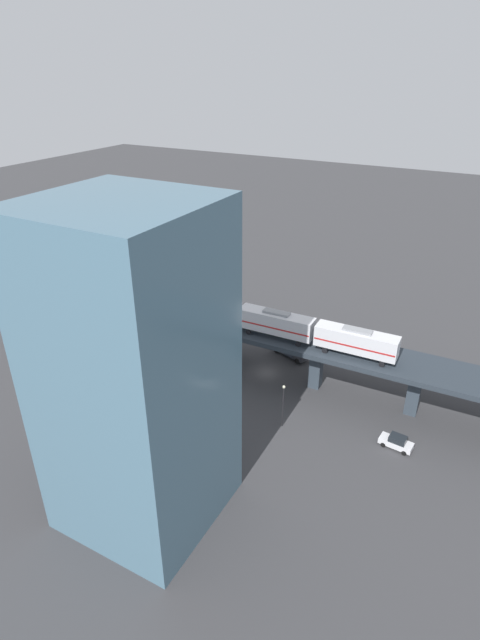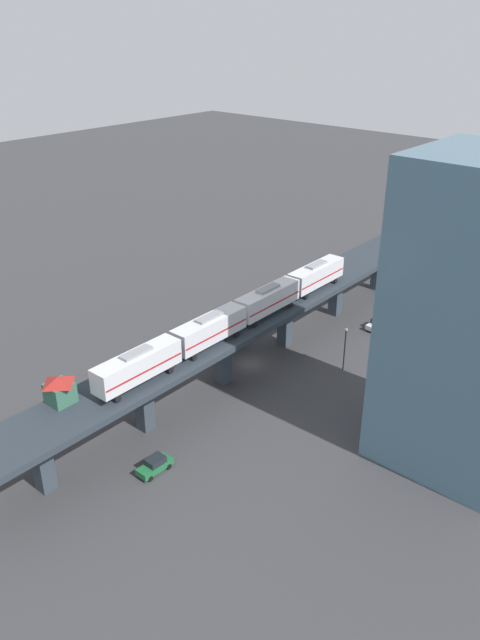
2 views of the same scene
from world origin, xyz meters
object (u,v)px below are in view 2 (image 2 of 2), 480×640
street_car_white (377,324)px  subway_train (240,313)px  street_lamp (345,346)px  office_tower (473,319)px  signal_hut (59,389)px  street_car_green (155,465)px  delivery_truck (223,337)px

street_car_white → subway_train: bearing=76.3°
street_lamp → office_tower: (-20.52, 7.83, 13.89)m
subway_train → street_car_white: size_ratio=10.92×
street_lamp → subway_train: bearing=51.0°
subway_train → signal_hut: 27.59m
street_car_green → signal_hut: bearing=29.0°
street_car_white → street_car_green: bearing=89.5°
subway_train → delivery_truck: size_ratio=6.61×
street_car_green → street_lamp: (-3.60, -34.36, 3.17)m
subway_train → street_car_green: 24.97m
street_car_green → subway_train: bearing=-74.1°
signal_hut → street_car_green: (-9.50, -5.28, -8.96)m
street_car_white → street_lamp: size_ratio=0.66×
signal_hut → street_lamp: size_ratio=0.49×
signal_hut → street_car_green: size_ratio=0.77×
signal_hut → street_lamp: 42.15m
subway_train → street_lamp: 17.06m
street_car_white → street_lamp: 16.06m
street_car_green → street_car_white: bearing=-90.5°
office_tower → street_car_green: bearing=47.7°
signal_hut → delivery_truck: signal_hut is taller
subway_train → street_car_green: size_ratio=11.32×
signal_hut → street_car_white: size_ratio=0.74×
signal_hut → office_tower: bearing=-136.6°
delivery_truck → office_tower: size_ratio=0.21×
street_car_white → office_tower: 37.32m
street_lamp → street_car_white: bearing=-78.4°
subway_train → signal_hut: (3.18, 27.40, -0.74)m
signal_hut → street_car_white: signal_hut is taller
signal_hut → street_car_green: signal_hut is taller
street_car_green → street_lamp: bearing=-96.0°
signal_hut → office_tower: (-33.61, -31.81, 8.10)m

